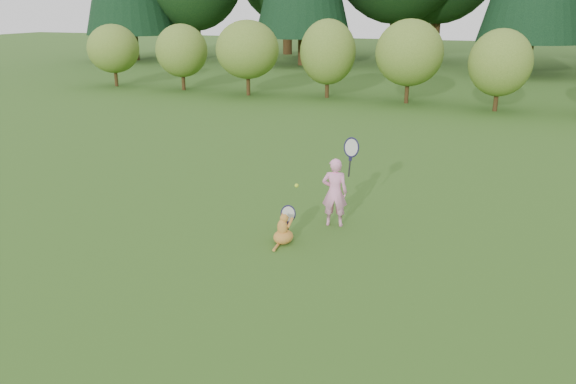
% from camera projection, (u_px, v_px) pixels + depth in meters
% --- Properties ---
extents(ground, '(100.00, 100.00, 0.00)m').
position_uv_depth(ground, '(253.00, 259.00, 7.37)').
color(ground, '#245217').
rests_on(ground, ground).
extents(shrub_row, '(28.00, 3.00, 2.80)m').
position_uv_depth(shrub_row, '(409.00, 61.00, 18.50)').
color(shrub_row, '#517123').
rests_on(shrub_row, ground).
extents(child, '(0.60, 0.37, 1.57)m').
position_uv_depth(child, '(335.00, 191.00, 8.32)').
color(child, '#FA95C8').
rests_on(child, ground).
extents(cat, '(0.42, 0.62, 0.60)m').
position_uv_depth(cat, '(284.00, 228.00, 7.80)').
color(cat, '#BD6624').
rests_on(cat, ground).
extents(tennis_ball, '(0.06, 0.06, 0.06)m').
position_uv_depth(tennis_ball, '(297.00, 186.00, 8.31)').
color(tennis_ball, '#B2D819').
rests_on(tennis_ball, ground).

